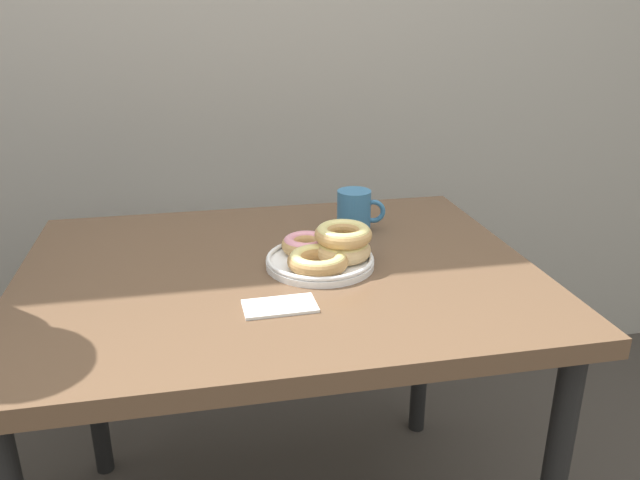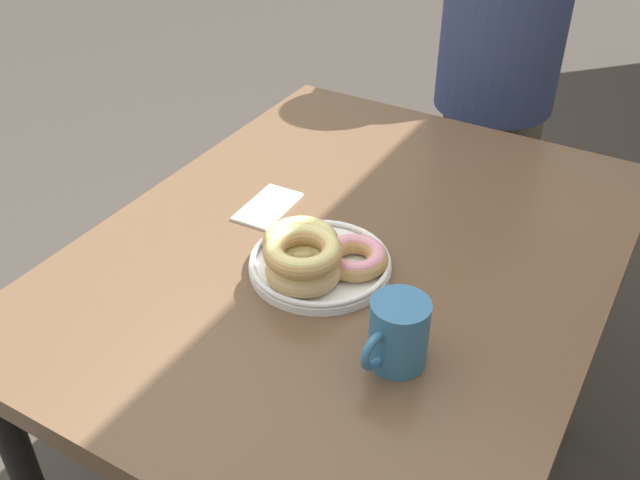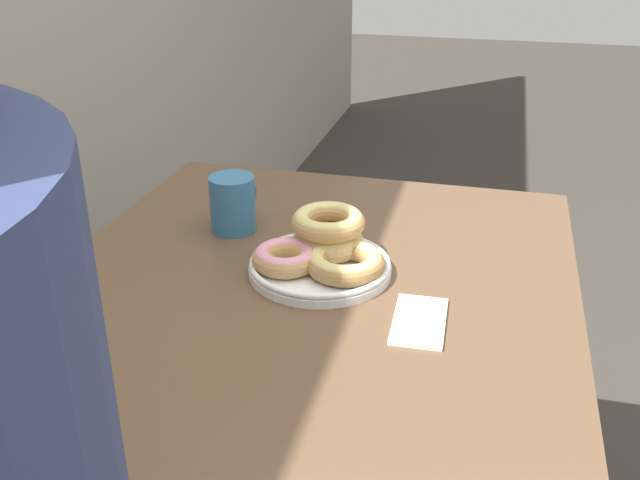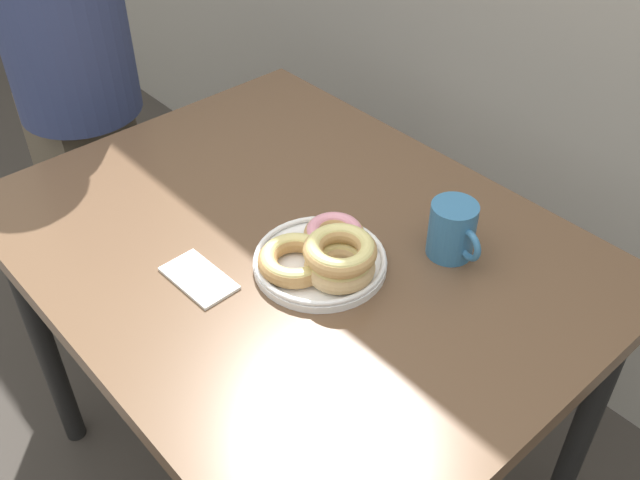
% 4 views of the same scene
% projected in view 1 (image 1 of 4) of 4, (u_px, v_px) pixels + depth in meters
% --- Properties ---
extents(wall_back, '(8.00, 0.05, 2.60)m').
position_uv_depth(wall_back, '(238.00, 4.00, 1.88)').
color(wall_back, '#9E998E').
rests_on(wall_back, ground_plane).
extents(dining_table, '(1.10, 0.85, 0.77)m').
position_uv_depth(dining_table, '(279.00, 302.00, 1.38)').
color(dining_table, brown).
rests_on(dining_table, ground_plane).
extents(donut_plate, '(0.25, 0.25, 0.09)m').
position_uv_depth(donut_plate, '(326.00, 251.00, 1.34)').
color(donut_plate, white).
rests_on(donut_plate, dining_table).
extents(coffee_mug, '(0.12, 0.08, 0.10)m').
position_uv_depth(coffee_mug, '(355.00, 211.00, 1.54)').
color(coffee_mug, teal).
rests_on(coffee_mug, dining_table).
extents(napkin, '(0.14, 0.08, 0.01)m').
position_uv_depth(napkin, '(280.00, 306.00, 1.17)').
color(napkin, white).
rests_on(napkin, dining_table).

